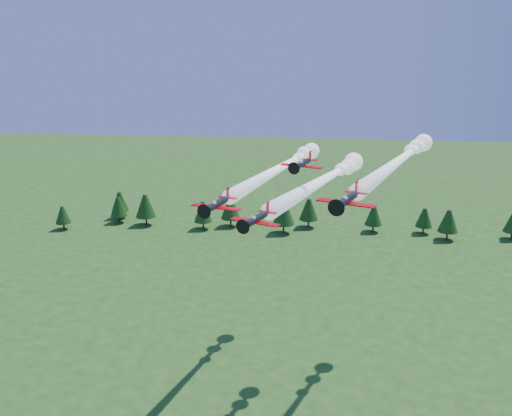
# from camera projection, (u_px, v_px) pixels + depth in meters

# --- Properties ---
(plane_lead) EXTENTS (21.12, 44.47, 3.70)m
(plane_lead) POSITION_uv_depth(u_px,v_px,m) (327.00, 178.00, 99.64)
(plane_lead) COLOR black
(plane_lead) RESTS_ON ground
(plane_left) EXTENTS (20.26, 52.30, 3.70)m
(plane_left) POSITION_uv_depth(u_px,v_px,m) (283.00, 166.00, 116.03)
(plane_left) COLOR black
(plane_left) RESTS_ON ground
(plane_right) EXTENTS (24.20, 52.24, 3.70)m
(plane_right) POSITION_uv_depth(u_px,v_px,m) (400.00, 160.00, 105.21)
(plane_right) COLOR black
(plane_right) RESTS_ON ground
(plane_slot) EXTENTS (6.99, 7.81, 2.47)m
(plane_slot) POSITION_uv_depth(u_px,v_px,m) (302.00, 164.00, 91.01)
(plane_slot) COLOR black
(plane_slot) RESTS_ON ground
(treeline) EXTENTS (173.06, 20.92, 11.76)m
(treeline) POSITION_uv_depth(u_px,v_px,m) (282.00, 212.00, 199.91)
(treeline) COLOR #382314
(treeline) RESTS_ON ground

